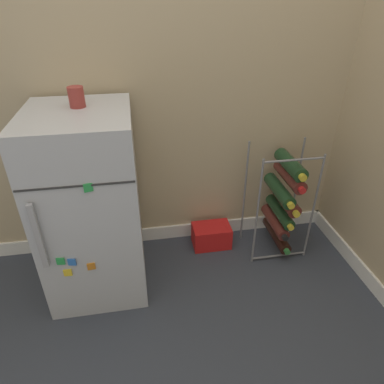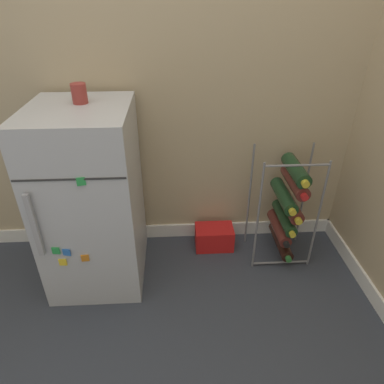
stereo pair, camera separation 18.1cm
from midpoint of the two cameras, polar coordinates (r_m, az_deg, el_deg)
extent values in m
plane|color=#333842|center=(1.90, 2.69, -17.08)|extent=(14.00, 14.00, 0.00)
cube|color=tan|center=(1.83, 1.88, 25.93)|extent=(6.89, 0.06, 2.50)
cube|color=white|center=(2.25, 1.44, -6.42)|extent=(6.89, 0.01, 0.09)
cube|color=#B7BABF|center=(1.80, -13.64, -1.28)|extent=(0.47, 0.53, 0.96)
cube|color=#2D2D2D|center=(1.44, -16.46, 1.90)|extent=(0.46, 0.00, 0.01)
cube|color=#9E9EA3|center=(1.59, -21.90, -5.38)|extent=(0.02, 0.02, 0.32)
cube|color=orange|center=(1.68, -14.44, -10.74)|extent=(0.04, 0.01, 0.04)
cube|color=yellow|center=(1.72, -17.90, -11.21)|extent=(0.04, 0.01, 0.04)
cube|color=green|center=(1.43, -14.63, 1.60)|extent=(0.04, 0.01, 0.04)
cube|color=blue|center=(1.67, -17.28, -9.71)|extent=(0.04, 0.01, 0.04)
cube|color=green|center=(1.67, -18.89, -9.37)|extent=(0.04, 0.01, 0.04)
cylinder|color=slate|center=(1.89, 13.62, -4.51)|extent=(0.01, 0.01, 0.68)
cylinder|color=slate|center=(2.01, 22.73, -3.97)|extent=(0.01, 0.01, 0.68)
cylinder|color=slate|center=(2.08, 12.01, -0.87)|extent=(0.01, 0.01, 0.68)
cylinder|color=slate|center=(2.18, 20.43, -0.57)|extent=(0.01, 0.01, 0.68)
cylinder|color=slate|center=(2.14, 16.91, -11.25)|extent=(0.33, 0.01, 0.01)
cylinder|color=slate|center=(1.79, 19.97, 4.13)|extent=(0.33, 0.01, 0.01)
cylinder|color=black|center=(2.19, 16.88, -7.88)|extent=(0.07, 0.30, 0.07)
cylinder|color=#2D7033|center=(2.07, 18.26, -10.66)|extent=(0.03, 0.02, 0.03)
cylinder|color=#56231E|center=(2.12, 16.67, -5.76)|extent=(0.07, 0.29, 0.07)
cylinder|color=black|center=(2.00, 18.03, -8.41)|extent=(0.03, 0.02, 0.03)
cylinder|color=#19381E|center=(2.08, 17.54, -4.16)|extent=(0.07, 0.29, 0.07)
cylinder|color=gold|center=(1.97, 18.97, -6.78)|extent=(0.03, 0.02, 0.03)
cylinder|color=#56231E|center=(2.04, 18.41, -2.11)|extent=(0.08, 0.29, 0.08)
cylinder|color=gold|center=(1.92, 19.93, -4.66)|extent=(0.04, 0.02, 0.04)
cylinder|color=#19381E|center=(2.00, 17.56, -0.67)|extent=(0.08, 0.30, 0.08)
cylinder|color=gold|center=(1.87, 19.10, -3.24)|extent=(0.04, 0.02, 0.04)
cylinder|color=#56231E|center=(1.97, 19.30, 1.55)|extent=(0.08, 0.29, 0.08)
cylinder|color=red|center=(1.85, 20.94, -0.86)|extent=(0.04, 0.02, 0.04)
cylinder|color=#19381E|center=(1.94, 19.51, 3.42)|extent=(0.08, 0.28, 0.08)
cylinder|color=gold|center=(1.82, 21.12, 1.20)|extent=(0.04, 0.02, 0.04)
cube|color=red|center=(2.16, 6.12, -7.55)|extent=(0.23, 0.15, 0.14)
cylinder|color=maroon|center=(1.64, -15.24, 15.52)|extent=(0.07, 0.07, 0.09)
camera|label=1|loc=(0.09, -87.14, 1.72)|focal=32.00mm
camera|label=2|loc=(0.09, 92.86, -1.72)|focal=32.00mm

